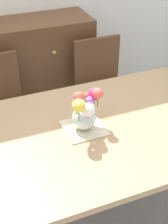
# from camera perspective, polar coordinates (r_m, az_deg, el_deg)

# --- Properties ---
(ground_plane) EXTENTS (12.00, 12.00, 0.00)m
(ground_plane) POSITION_cam_1_polar(r_m,az_deg,el_deg) (2.55, 1.65, -16.64)
(ground_plane) COLOR #939399
(dining_table) EXTENTS (1.71, 1.08, 0.76)m
(dining_table) POSITION_cam_1_polar(r_m,az_deg,el_deg) (2.07, 1.95, -4.68)
(dining_table) COLOR tan
(dining_table) RESTS_ON ground_plane
(chair_right) EXTENTS (0.42, 0.42, 0.90)m
(chair_right) POSITION_cam_1_polar(r_m,az_deg,el_deg) (2.98, 2.94, 4.86)
(chair_right) COLOR brown
(chair_right) RESTS_ON ground_plane
(dresser) EXTENTS (1.40, 0.47, 1.00)m
(dresser) POSITION_cam_1_polar(r_m,az_deg,el_deg) (3.19, -11.28, 5.97)
(dresser) COLOR brown
(dresser) RESTS_ON ground_plane
(placemat) EXTENTS (0.24, 0.24, 0.01)m
(placemat) POSITION_cam_1_polar(r_m,az_deg,el_deg) (2.02, 0.00, -2.73)
(placemat) COLOR beige
(placemat) RESTS_ON dining_table
(flower_vase) EXTENTS (0.22, 0.22, 0.26)m
(flower_vase) POSITION_cam_1_polar(r_m,az_deg,el_deg) (1.94, 0.22, 0.22)
(flower_vase) COLOR silver
(flower_vase) RESTS_ON placemat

